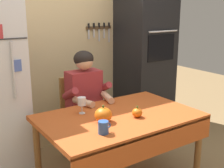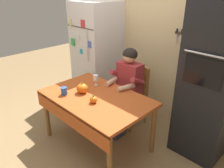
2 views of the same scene
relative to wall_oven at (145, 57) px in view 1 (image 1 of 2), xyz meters
The scene contains 9 objects.
back_wall_assembly 1.09m from the wall_oven, 160.68° to the left, with size 3.70×0.13×2.60m.
wall_oven is the anchor object (origin of this frame).
dining_table 1.45m from the wall_oven, 138.69° to the right, with size 1.40×0.90×0.74m.
chair_behind_person 1.18m from the wall_oven, behind, with size 0.40×0.40×0.93m.
seated_person 1.14m from the wall_oven, 163.06° to the right, with size 0.47×0.55×1.25m.
coffee_mug 1.82m from the wall_oven, 139.97° to the right, with size 0.11×0.08×0.10m.
wine_glass 1.49m from the wall_oven, 152.56° to the right, with size 0.08×0.08×0.15m.
pumpkin_large 1.43m from the wall_oven, 132.58° to the right, with size 0.09×0.09×0.10m.
pumpkin_medium 1.60m from the wall_oven, 142.57° to the right, with size 0.15×0.15×0.15m.
Camera 1 is at (-1.44, -1.92, 1.68)m, focal length 47.06 mm.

